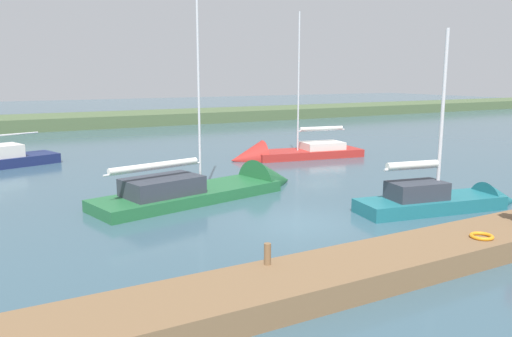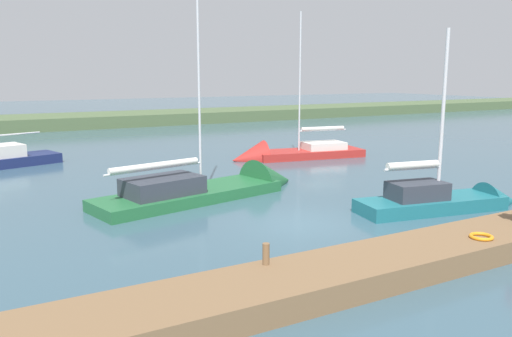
{
  "view_description": "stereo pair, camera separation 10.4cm",
  "coord_description": "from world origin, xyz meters",
  "px_view_note": "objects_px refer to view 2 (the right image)",
  "views": [
    {
      "loc": [
        9.92,
        14.46,
        5.19
      ],
      "look_at": [
        0.87,
        -1.62,
        1.82
      ],
      "focal_mm": 35.89,
      "sensor_mm": 36.0,
      "label": 1
    },
    {
      "loc": [
        9.83,
        14.51,
        5.19
      ],
      "look_at": [
        0.87,
        -1.62,
        1.82
      ],
      "focal_mm": 35.89,
      "sensor_mm": 36.0,
      "label": 2
    }
  ],
  "objects_px": {
    "sailboat_far_right": "(450,204)",
    "sailboat_behind_pier": "(223,189)",
    "sailboat_outer_mooring": "(285,156)",
    "life_ring_buoy": "(481,237)",
    "mooring_post_near": "(266,254)"
  },
  "relations": [
    {
      "from": "sailboat_far_right",
      "to": "sailboat_behind_pier",
      "type": "bearing_deg",
      "value": 145.76
    },
    {
      "from": "sailboat_behind_pier",
      "to": "sailboat_outer_mooring",
      "type": "bearing_deg",
      "value": 30.14
    },
    {
      "from": "life_ring_buoy",
      "to": "sailboat_behind_pier",
      "type": "height_order",
      "value": "sailboat_behind_pier"
    },
    {
      "from": "mooring_post_near",
      "to": "sailboat_outer_mooring",
      "type": "bearing_deg",
      "value": -123.67
    },
    {
      "from": "life_ring_buoy",
      "to": "sailboat_outer_mooring",
      "type": "height_order",
      "value": "sailboat_outer_mooring"
    },
    {
      "from": "mooring_post_near",
      "to": "sailboat_far_right",
      "type": "xyz_separation_m",
      "value": [
        -10.19,
        -3.1,
        -0.7
      ]
    },
    {
      "from": "life_ring_buoy",
      "to": "mooring_post_near",
      "type": "bearing_deg",
      "value": -10.73
    },
    {
      "from": "mooring_post_near",
      "to": "sailboat_behind_pier",
      "type": "xyz_separation_m",
      "value": [
        -3.47,
        -9.72,
        -0.68
      ]
    },
    {
      "from": "life_ring_buoy",
      "to": "sailboat_behind_pier",
      "type": "distance_m",
      "value": 11.32
    },
    {
      "from": "sailboat_behind_pier",
      "to": "sailboat_far_right",
      "type": "relative_size",
      "value": 1.64
    },
    {
      "from": "sailboat_behind_pier",
      "to": "sailboat_outer_mooring",
      "type": "xyz_separation_m",
      "value": [
        -7.64,
        -6.95,
        -0.07
      ]
    },
    {
      "from": "life_ring_buoy",
      "to": "sailboat_behind_pier",
      "type": "bearing_deg",
      "value": -75.13
    },
    {
      "from": "life_ring_buoy",
      "to": "sailboat_far_right",
      "type": "distance_m",
      "value": 5.78
    },
    {
      "from": "life_ring_buoy",
      "to": "sailboat_far_right",
      "type": "relative_size",
      "value": 0.09
    },
    {
      "from": "life_ring_buoy",
      "to": "sailboat_behind_pier",
      "type": "relative_size",
      "value": 0.05
    }
  ]
}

